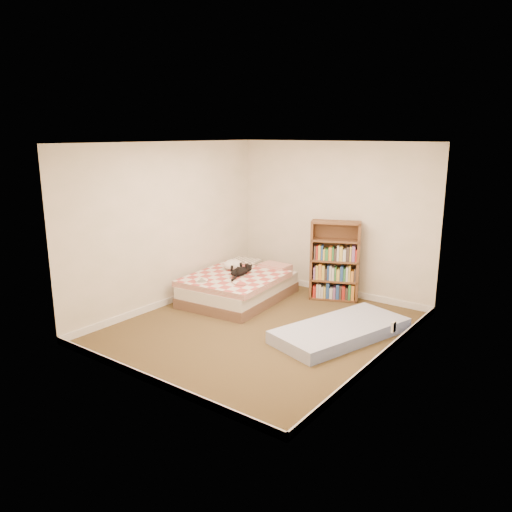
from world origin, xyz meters
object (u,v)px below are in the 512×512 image
Objects in this scene: bed at (240,286)px; floor_mattress at (341,331)px; bookshelf at (335,270)px; white_dog at (233,265)px; black_cat at (241,271)px.

floor_mattress is at bearing -16.93° from bed.
floor_mattress is (0.80, -1.32, -0.41)m from bookshelf.
white_dog is at bearing -176.47° from floor_mattress.
white_dog is (-0.25, 0.12, 0.29)m from bed.
bookshelf is at bearing 31.25° from bed.
bookshelf is (1.22, 0.91, 0.27)m from bed.
bed is 2.90× the size of black_cat.
bookshelf reaches higher than floor_mattress.
floor_mattress is 2.37m from white_dog.
floor_mattress is 2.84× the size of black_cat.
black_cat reaches higher than floor_mattress.
bookshelf is 3.12× the size of white_dog.
black_cat is at bearing -163.09° from bookshelf.
bookshelf is 1.60m from floor_mattress.
black_cat is at bearing -173.51° from floor_mattress.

